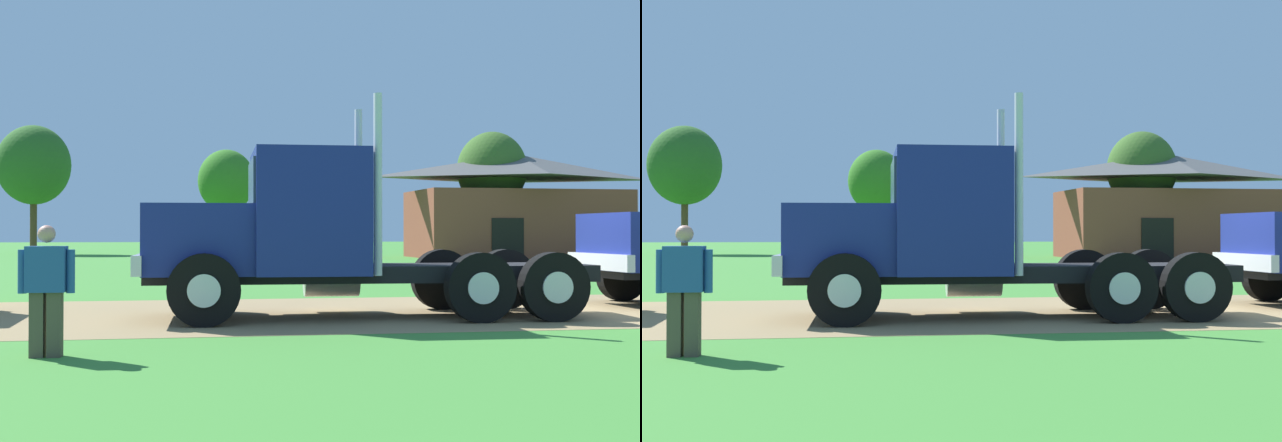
% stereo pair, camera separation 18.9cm
% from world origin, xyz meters
% --- Properties ---
extents(ground_plane, '(200.00, 200.00, 0.00)m').
position_xyz_m(ground_plane, '(0.00, 0.00, 0.00)').
color(ground_plane, '#408532').
extents(dirt_track, '(120.00, 6.14, 0.01)m').
position_xyz_m(dirt_track, '(0.00, 0.00, 0.00)').
color(dirt_track, '#937B52').
rests_on(dirt_track, ground_plane).
extents(truck_foreground_white, '(7.81, 2.69, 3.72)m').
position_xyz_m(truck_foreground_white, '(-5.18, -0.76, 1.35)').
color(truck_foreground_white, black).
rests_on(truck_foreground_white, ground_plane).
extents(visitor_standing_near, '(0.65, 0.28, 1.55)m').
position_xyz_m(visitor_standing_near, '(-8.78, -4.52, 0.83)').
color(visitor_standing_near, '#264C8C').
rests_on(visitor_standing_near, ground_plane).
extents(shed_building, '(12.42, 6.33, 5.93)m').
position_xyz_m(shed_building, '(11.05, 29.14, 2.87)').
color(shed_building, brown).
rests_on(shed_building, ground_plane).
extents(tree_left, '(4.71, 4.71, 8.41)m').
position_xyz_m(tree_left, '(-17.59, 39.75, 5.79)').
color(tree_left, '#513823').
rests_on(tree_left, ground_plane).
extents(tree_mid, '(3.96, 3.96, 7.19)m').
position_xyz_m(tree_mid, '(-5.04, 41.41, 4.98)').
color(tree_mid, '#513823').
rests_on(tree_mid, ground_plane).
extents(tree_right, '(3.99, 3.99, 7.25)m').
position_xyz_m(tree_right, '(9.79, 29.62, 5.02)').
color(tree_right, '#513823').
rests_on(tree_right, ground_plane).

